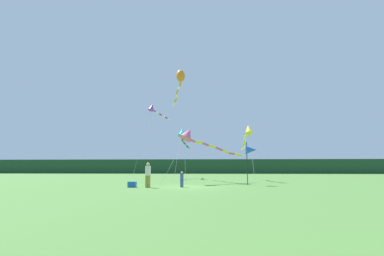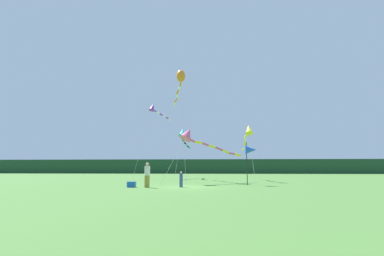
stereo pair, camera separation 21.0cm
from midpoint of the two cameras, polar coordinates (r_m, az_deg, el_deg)
name	(u,v)px [view 2 (the right image)]	position (r m, az deg, el deg)	size (l,w,h in m)	color
ground_plane	(186,187)	(19.74, -0.97, -12.44)	(120.00, 120.00, 0.00)	#477533
distant_treeline	(204,166)	(64.64, 2.61, -8.17)	(108.00, 2.41, 3.35)	#1E4228
person_adult	(147,173)	(19.39, -9.19, -9.53)	(0.38, 0.38, 1.74)	olive
person_child	(181,178)	(19.42, -2.02, -10.68)	(0.24, 0.24, 1.11)	#334C8C
cooler_box	(132,184)	(19.86, -12.45, -11.65)	(0.55, 0.42, 0.40)	#1959B2
banner_flag_pole	(251,150)	(22.42, 12.63, -4.64)	(0.90, 0.70, 3.43)	black
kite_orange	(180,79)	(30.97, -2.32, 10.33)	(2.71, 10.70, 12.41)	#B2B2B2
kite_purple	(155,109)	(37.41, -7.79, 4.01)	(3.57, 7.39, 10.21)	#B2B2B2
kite_yellow	(248,133)	(29.10, 11.98, -1.07)	(0.75, 8.70, 5.99)	#B2B2B2
kite_rainbow	(193,136)	(23.91, 0.37, -1.79)	(7.12, 5.01, 5.06)	#B2B2B2
kite_cyan	(183,134)	(35.14, -1.76, -1.32)	(1.21, 9.37, 6.74)	#B2B2B2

